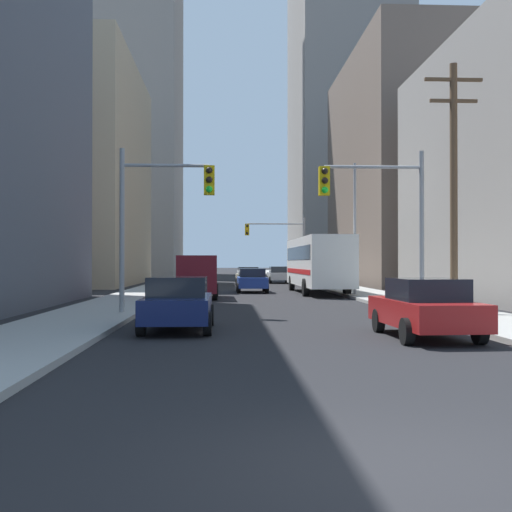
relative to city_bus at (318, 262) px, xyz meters
name	(u,v)px	position (x,y,z in m)	size (l,w,h in m)	color
ground_plane	(417,474)	(-3.94, -32.41, -1.93)	(400.00, 400.00, 0.00)	black
sidewalk_left	(172,283)	(-10.42, 17.59, -1.85)	(3.28, 160.00, 0.15)	#9E9E99
sidewalk_right	(317,283)	(2.53, 17.59, -1.85)	(3.28, 160.00, 0.15)	#9E9E99
city_bus	(318,262)	(0.00, 0.00, 0.00)	(2.67, 11.53, 3.40)	silver
cargo_van_maroon	(197,274)	(-7.16, -4.88, -0.64)	(2.16, 5.26, 2.26)	maroon
sedan_red	(425,308)	(-0.61, -22.45, -1.16)	(1.96, 4.27, 1.52)	maroon
sedan_navy	(178,303)	(-7.02, -20.41, -1.16)	(1.95, 4.20, 1.52)	#141E4C
sedan_blue	(252,280)	(-3.99, 1.49, -1.16)	(1.95, 4.21, 1.52)	navy
sedan_beige	(248,276)	(-3.84, 12.65, -1.16)	(1.95, 4.25, 1.52)	#C6B793
sedan_silver	(279,275)	(-0.81, 18.48, -1.16)	(1.95, 4.23, 1.52)	#B7BABF
traffic_signal_near_left	(162,204)	(-7.95, -15.64, 2.09)	(3.39, 0.44, 6.00)	gray
traffic_signal_near_right	(377,204)	(-0.16, -15.64, 2.12)	(3.88, 0.44, 6.00)	gray
traffic_signal_far_right	(278,238)	(-0.90, 18.28, 2.19)	(5.47, 0.44, 6.00)	gray
utility_pole_right	(454,181)	(2.86, -15.17, 3.03)	(2.20, 0.28, 9.38)	brown
street_lamp_right	(349,216)	(1.28, -3.42, 2.57)	(2.07, 0.32, 7.50)	gray
building_left_far_tower	(110,30)	(-23.02, 56.21, 34.86)	(20.72, 19.23, 73.57)	gray
building_right_mid_block	(448,171)	(13.86, 15.67, 8.00)	(17.52, 22.48, 19.86)	#66564C
building_right_far_highrise	(345,48)	(13.51, 60.13, 34.12)	(16.13, 24.40, 72.11)	gray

